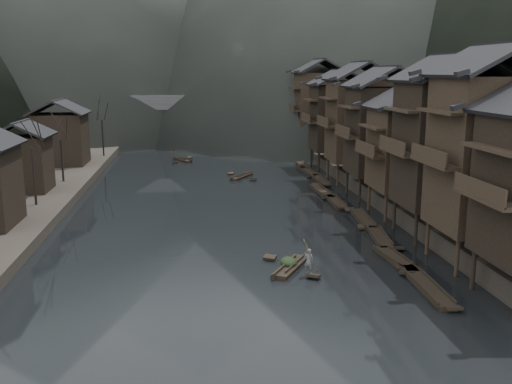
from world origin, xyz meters
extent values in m
plane|color=black|center=(0.00, 0.00, 0.00)|extent=(300.00, 300.00, 0.00)
cube|color=#2D2823|center=(35.00, 40.00, 0.90)|extent=(40.00, 200.00, 1.80)
cylinder|color=black|center=(14.20, -5.60, 1.30)|extent=(0.30, 0.30, 2.90)
cube|color=black|center=(13.30, -8.00, 6.39)|extent=(1.20, 5.70, 0.25)
cylinder|color=black|center=(14.20, -3.40, 1.30)|extent=(0.30, 0.30, 2.90)
cylinder|color=black|center=(14.20, 1.40, 1.30)|extent=(0.30, 0.30, 2.90)
cylinder|color=black|center=(16.95, -3.40, 1.30)|extent=(0.30, 0.30, 2.90)
cylinder|color=black|center=(16.95, 1.40, 1.30)|extent=(0.30, 0.30, 2.90)
cube|color=black|center=(17.30, -1.00, 7.81)|extent=(7.00, 6.00, 10.42)
cube|color=black|center=(13.30, -1.00, 7.29)|extent=(1.20, 5.70, 0.25)
cylinder|color=black|center=(14.20, 3.60, 1.30)|extent=(0.30, 0.30, 2.90)
cylinder|color=black|center=(14.20, 8.40, 1.30)|extent=(0.30, 0.30, 2.90)
cylinder|color=black|center=(16.95, 3.60, 1.30)|extent=(0.30, 0.30, 2.90)
cylinder|color=black|center=(16.95, 8.40, 1.30)|extent=(0.30, 0.30, 2.90)
cube|color=black|center=(17.30, 6.00, 7.58)|extent=(7.00, 6.00, 9.96)
cube|color=black|center=(13.30, 6.00, 7.08)|extent=(1.20, 5.70, 0.25)
cylinder|color=black|center=(14.20, 10.60, 1.30)|extent=(0.30, 0.30, 2.90)
cylinder|color=black|center=(14.20, 15.40, 1.30)|extent=(0.30, 0.30, 2.90)
cylinder|color=black|center=(16.95, 10.60, 1.30)|extent=(0.30, 0.30, 2.90)
cylinder|color=black|center=(16.95, 15.40, 1.30)|extent=(0.30, 0.30, 2.90)
cube|color=black|center=(17.30, 13.00, 6.30)|extent=(7.00, 6.00, 7.41)
cube|color=black|center=(13.30, 13.00, 5.93)|extent=(1.20, 5.70, 0.25)
cylinder|color=black|center=(14.20, 18.60, 1.30)|extent=(0.30, 0.30, 2.90)
cylinder|color=black|center=(14.20, 23.40, 1.30)|extent=(0.30, 0.30, 2.90)
cylinder|color=black|center=(16.95, 18.60, 1.30)|extent=(0.30, 0.30, 2.90)
cylinder|color=black|center=(16.95, 23.40, 1.30)|extent=(0.30, 0.30, 2.90)
cube|color=black|center=(17.30, 21.00, 7.15)|extent=(7.00, 6.00, 9.11)
cube|color=black|center=(13.30, 21.00, 6.70)|extent=(1.20, 5.70, 0.25)
cylinder|color=black|center=(14.20, 27.60, 1.30)|extent=(0.30, 0.30, 2.90)
cylinder|color=black|center=(14.20, 32.40, 1.30)|extent=(0.30, 0.30, 2.90)
cylinder|color=black|center=(16.95, 27.60, 1.30)|extent=(0.30, 0.30, 2.90)
cylinder|color=black|center=(16.95, 32.40, 1.30)|extent=(0.30, 0.30, 2.90)
cube|color=black|center=(17.30, 30.00, 7.46)|extent=(7.00, 6.00, 9.72)
cube|color=black|center=(13.30, 30.00, 6.97)|extent=(1.20, 5.70, 0.25)
cylinder|color=black|center=(14.20, 37.60, 1.30)|extent=(0.30, 0.30, 2.90)
cylinder|color=black|center=(14.20, 42.40, 1.30)|extent=(0.30, 0.30, 2.90)
cylinder|color=black|center=(16.95, 37.60, 1.30)|extent=(0.30, 0.30, 2.90)
cylinder|color=black|center=(16.95, 42.40, 1.30)|extent=(0.30, 0.30, 2.90)
cube|color=black|center=(17.30, 40.00, 7.03)|extent=(7.00, 6.00, 8.85)
cube|color=black|center=(13.30, 40.00, 6.58)|extent=(1.20, 5.70, 0.25)
cylinder|color=black|center=(14.20, 49.60, 1.30)|extent=(0.30, 0.30, 2.90)
cylinder|color=black|center=(14.20, 54.40, 1.30)|extent=(0.30, 0.30, 2.90)
cylinder|color=black|center=(16.95, 49.60, 1.30)|extent=(0.30, 0.30, 2.90)
cylinder|color=black|center=(16.95, 54.40, 1.30)|extent=(0.30, 0.30, 2.90)
cube|color=black|center=(17.30, 52.00, 7.83)|extent=(7.00, 6.00, 10.46)
cube|color=black|center=(13.30, 52.00, 7.31)|extent=(1.20, 5.70, 0.25)
cube|color=black|center=(-20.50, 24.00, 4.10)|extent=(5.00, 5.00, 5.80)
cube|color=black|center=(-20.50, 42.00, 4.60)|extent=(6.50, 6.50, 6.80)
cylinder|color=black|center=(-17.00, 17.23, 3.93)|extent=(0.24, 0.24, 5.46)
cylinder|color=black|center=(-17.00, 29.09, 3.62)|extent=(0.24, 0.24, 4.83)
cylinder|color=black|center=(-17.00, 49.30, 3.85)|extent=(0.24, 0.24, 5.30)
cube|color=black|center=(11.34, -5.12, 0.15)|extent=(1.34, 7.41, 0.30)
cube|color=black|center=(11.34, -5.12, 0.33)|extent=(1.39, 7.26, 0.10)
cube|color=black|center=(11.22, -1.59, 0.29)|extent=(0.96, 0.93, 0.36)
cube|color=black|center=(11.46, -8.66, 0.29)|extent=(0.96, 0.93, 0.36)
cube|color=black|center=(11.28, -0.03, 0.15)|extent=(1.58, 5.93, 0.30)
cube|color=black|center=(11.28, -0.03, 0.33)|extent=(1.63, 5.82, 0.10)
cube|color=black|center=(11.51, 2.77, 0.29)|extent=(0.99, 0.80, 0.32)
cube|color=black|center=(11.04, -2.84, 0.29)|extent=(0.99, 0.80, 0.32)
cube|color=black|center=(11.93, 5.43, 0.15)|extent=(1.93, 6.41, 0.30)
cube|color=black|center=(11.93, 5.43, 0.33)|extent=(1.96, 6.29, 0.10)
cube|color=black|center=(11.53, 8.44, 0.29)|extent=(1.03, 0.90, 0.33)
cube|color=black|center=(12.33, 2.42, 0.29)|extent=(1.03, 0.90, 0.33)
cube|color=black|center=(12.36, 11.42, 0.15)|extent=(1.65, 6.95, 0.30)
cube|color=black|center=(12.36, 11.42, 0.33)|extent=(1.69, 6.82, 0.10)
cube|color=black|center=(12.09, 14.72, 0.29)|extent=(1.00, 0.92, 0.35)
cube|color=black|center=(12.62, 8.12, 0.29)|extent=(1.00, 0.92, 0.35)
cube|color=black|center=(11.60, 18.45, 0.15)|extent=(1.24, 6.11, 0.30)
cube|color=black|center=(11.60, 18.45, 0.33)|extent=(1.29, 5.99, 0.10)
cube|color=black|center=(11.53, 21.38, 0.29)|extent=(0.95, 0.77, 0.33)
cube|color=black|center=(11.67, 15.53, 0.29)|extent=(0.95, 0.77, 0.33)
cube|color=black|center=(11.35, 23.69, 0.15)|extent=(1.43, 7.24, 0.30)
cube|color=black|center=(11.35, 23.69, 0.33)|extent=(1.48, 7.09, 0.10)
cube|color=black|center=(11.51, 27.14, 0.29)|extent=(0.97, 0.92, 0.36)
cube|color=black|center=(11.19, 20.24, 0.29)|extent=(0.97, 0.92, 0.36)
cube|color=black|center=(12.74, 30.36, 0.15)|extent=(1.15, 7.37, 0.30)
cube|color=black|center=(12.74, 30.36, 0.33)|extent=(1.20, 7.22, 0.10)
cube|color=black|center=(12.72, 33.89, 0.29)|extent=(0.94, 0.91, 0.36)
cube|color=black|center=(12.77, 26.82, 0.29)|extent=(0.94, 0.91, 0.36)
cube|color=black|center=(12.44, 36.48, 0.15)|extent=(1.80, 7.69, 0.30)
cube|color=black|center=(12.44, 36.48, 0.33)|extent=(1.84, 7.54, 0.10)
cube|color=black|center=(12.78, 40.12, 0.29)|extent=(1.02, 1.01, 0.37)
cube|color=black|center=(12.10, 32.84, 0.29)|extent=(1.02, 1.01, 0.37)
cube|color=black|center=(12.67, 41.98, 0.15)|extent=(1.76, 6.63, 0.30)
cube|color=black|center=(12.67, 41.98, 0.33)|extent=(1.80, 6.50, 0.10)
cube|color=black|center=(12.35, 45.11, 0.29)|extent=(1.01, 0.90, 0.34)
cube|color=black|center=(12.99, 38.85, 0.29)|extent=(1.01, 0.90, 0.34)
cube|color=black|center=(3.32, 34.01, 0.15)|extent=(3.40, 4.77, 0.30)
cube|color=black|center=(3.32, 34.01, 0.33)|extent=(3.40, 4.71, 0.10)
cube|color=black|center=(2.10, 36.06, 0.29)|extent=(1.05, 0.97, 0.30)
cube|color=black|center=(4.55, 31.97, 0.29)|extent=(1.05, 0.97, 0.30)
cube|color=black|center=(-4.34, 48.86, 0.15)|extent=(3.06, 4.47, 0.30)
cube|color=black|center=(-4.34, 48.86, 0.33)|extent=(3.06, 4.41, 0.10)
cube|color=black|center=(-3.29, 50.77, 0.29)|extent=(1.02, 0.91, 0.29)
cube|color=black|center=(-5.39, 46.94, 0.29)|extent=(1.02, 0.91, 0.29)
cube|color=black|center=(-4.44, 61.20, 0.15)|extent=(3.29, 5.09, 0.30)
cube|color=black|center=(-4.44, 61.20, 0.33)|extent=(3.28, 5.02, 0.10)
cube|color=black|center=(-3.29, 63.42, 0.29)|extent=(1.05, 0.97, 0.31)
cube|color=black|center=(-5.59, 58.97, 0.29)|extent=(1.05, 0.97, 0.31)
cube|color=black|center=(-1.65, 75.95, 0.15)|extent=(3.56, 4.54, 0.30)
cube|color=black|center=(-1.65, 75.95, 0.33)|extent=(3.55, 4.49, 0.10)
cube|color=black|center=(-2.96, 77.85, 0.29)|extent=(1.04, 0.98, 0.30)
cube|color=black|center=(-0.34, 74.04, 0.29)|extent=(1.04, 0.98, 0.30)
cube|color=#4C4C4F|center=(0.00, 72.00, 7.20)|extent=(40.00, 6.00, 1.60)
cube|color=#4C4C4F|center=(0.00, 69.30, 8.50)|extent=(40.00, 0.50, 1.00)
cube|color=#4C4C4F|center=(0.00, 74.70, 8.50)|extent=(40.00, 0.50, 1.00)
cube|color=#4C4C4F|center=(-14.00, 72.00, 3.20)|extent=(3.20, 6.00, 6.40)
cube|color=#4C4C4F|center=(-4.50, 72.00, 3.20)|extent=(3.20, 6.00, 6.40)
cube|color=#4C4C4F|center=(4.50, 72.00, 3.20)|extent=(3.20, 6.00, 6.40)
cube|color=#4C4C4F|center=(14.00, 72.00, 3.20)|extent=(3.20, 6.00, 6.40)
cube|color=black|center=(3.56, -0.67, 0.15)|extent=(3.32, 4.73, 0.30)
cube|color=black|center=(3.56, -0.67, 0.33)|extent=(3.32, 4.67, 0.10)
cube|color=black|center=(2.40, 1.35, 0.29)|extent=(1.08, 0.97, 0.30)
cube|color=black|center=(4.72, -2.69, 0.29)|extent=(1.08, 0.97, 0.30)
ellipsoid|color=black|center=(3.44, -0.46, 0.79)|extent=(1.16, 1.52, 0.70)
imported|color=slate|center=(4.47, -2.27, 1.31)|extent=(0.76, 0.67, 1.75)
cylinder|color=#8C7A51|center=(4.67, -2.27, 3.82)|extent=(1.66, 2.38, 3.27)
camera|label=1|loc=(-3.13, -37.46, 13.37)|focal=40.00mm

